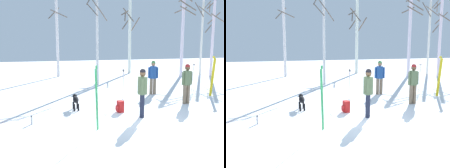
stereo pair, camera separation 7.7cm
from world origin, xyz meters
The scene contains 17 objects.
ground_plane centered at (0.00, 0.00, 0.00)m, with size 60.00×60.00×0.00m, color white.
person_0 centered at (2.78, 1.99, 0.98)m, with size 0.52×0.34×1.72m.
person_1 centered at (2.28, 4.26, 0.98)m, with size 0.51×0.34×1.72m.
person_2 centered at (0.17, 0.68, 0.98)m, with size 0.34×0.48×1.72m.
dog centered at (-1.94, 2.33, 0.39)m, with size 0.24×0.90×0.57m.
ski_pair_planted_0 centered at (4.87, 3.03, 0.97)m, with size 0.12×0.25×1.96m.
ski_pair_planted_1 centered at (-1.68, -0.28, 0.97)m, with size 0.16×0.21×1.95m.
ski_poles_0 centered at (4.70, 4.38, 0.80)m, with size 0.07×0.21×1.50m.
ski_poles_1 centered at (0.29, 3.07, 0.78)m, with size 0.07×0.24×1.45m.
backpack_2 centered at (-0.38, 1.48, 0.21)m, with size 0.31×0.28×0.44m.
water_bottle_0 centered at (-3.57, 0.88, 0.13)m, with size 0.06×0.06×0.27m.
birch_tree_1 centered at (-1.81, 12.61, 3.93)m, with size 1.39×1.41×7.67m.
birch_tree_2 centered at (0.26, 8.04, 3.53)m, with size 1.31×1.31×6.85m.
birch_tree_3 centered at (4.27, 13.20, 3.31)m, with size 1.43×1.41×6.30m.
birch_tree_4 centered at (7.46, 10.10, 3.40)m, with size 1.37×1.35×6.35m.
birch_tree_5 centered at (9.45, 10.49, 3.33)m, with size 1.39×1.29×6.28m.
birch_tree_6 centered at (9.77, 9.57, 3.11)m, with size 1.33×1.35×6.04m.
Camera 1 is at (-3.29, -7.40, 2.59)m, focal length 40.76 mm.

